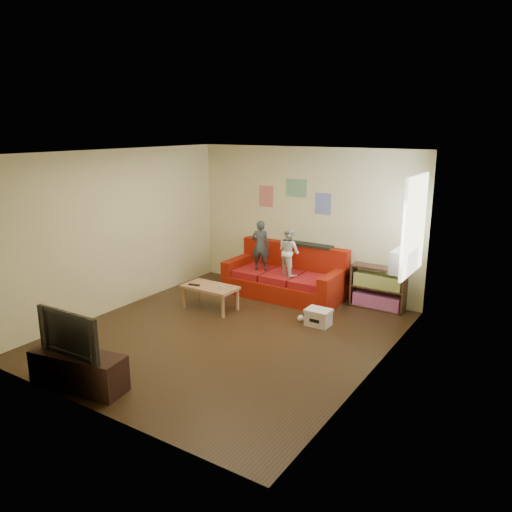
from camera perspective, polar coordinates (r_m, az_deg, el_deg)
The scene contains 17 objects.
room_shell at distance 7.23m, azimuth -3.43°, elevation 0.95°, with size 4.52×5.02×2.72m.
sofa at distance 9.27m, azimuth 3.45°, elevation -2.56°, with size 2.17×1.00×0.96m.
child_a at distance 9.19m, azimuth 0.51°, elevation 1.21°, with size 0.34×0.22×0.93m, color #303C40.
child_b at distance 8.90m, azimuth 3.78°, elevation 0.53°, with size 0.42×0.33×0.87m, color silver.
coffee_table at distance 8.56m, azimuth -5.26°, elevation -3.81°, with size 0.93×0.51×0.42m.
remote at distance 8.60m, azimuth -7.08°, elevation -3.28°, with size 0.20×0.05×0.02m, color black.
game_controller at distance 8.45m, azimuth -3.99°, elevation -3.48°, with size 0.13×0.04×0.03m, color silver.
bookshelf at distance 8.82m, azimuth 13.77°, elevation -3.80°, with size 0.93×0.28×0.74m.
window at distance 7.70m, azimuth 17.63°, elevation 3.34°, with size 0.04×1.08×1.48m, color white.
ac_unit at distance 7.85m, azimuth 16.48°, elevation -0.56°, with size 0.28×0.55×0.35m, color #B7B2A3.
artwork_left at distance 9.65m, azimuth 1.16°, elevation 6.85°, with size 0.30×0.01×0.40m, color #D87266.
artwork_center at distance 9.30m, azimuth 4.61°, elevation 7.76°, with size 0.42×0.01×0.32m, color #72B27F.
artwork_right at distance 9.09m, azimuth 7.65°, elevation 5.93°, with size 0.30×0.01×0.38m, color #727FCC.
file_box at distance 7.98m, azimuth 7.14°, elevation -6.95°, with size 0.39×0.30×0.27m.
tv_stand at distance 6.47m, azimuth -19.61°, elevation -12.23°, with size 1.19×0.40×0.45m, color black.
television at distance 6.27m, azimuth -20.00°, elevation -8.11°, with size 0.97×0.13×0.56m, color black.
tissue at distance 8.14m, azimuth 5.12°, elevation -7.10°, with size 0.10×0.10×0.10m, color white.
Camera 1 is at (4.15, -5.67, 3.05)m, focal length 35.00 mm.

